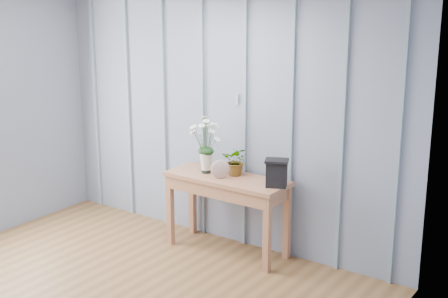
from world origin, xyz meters
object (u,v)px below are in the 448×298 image
Objects in this scene: daisy_vase at (206,137)px; carved_box at (277,173)px; felt_disc_vessel at (220,169)px; sideboard at (227,188)px.

daisy_vase reaches higher than carved_box.
sideboard is at bearing 42.16° from felt_disc_vessel.
daisy_vase is at bearing -177.83° from sideboard.
felt_disc_vessel is at bearing -101.88° from sideboard.
carved_box is (0.77, 0.02, -0.22)m from daisy_vase.
sideboard is 6.63× the size of felt_disc_vessel.
sideboard is 0.52m from daisy_vase.
felt_disc_vessel is at bearing -170.40° from carved_box.
daisy_vase is 2.22× the size of carved_box.
felt_disc_vessel is 0.56m from carved_box.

